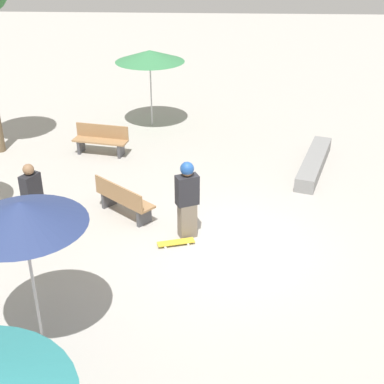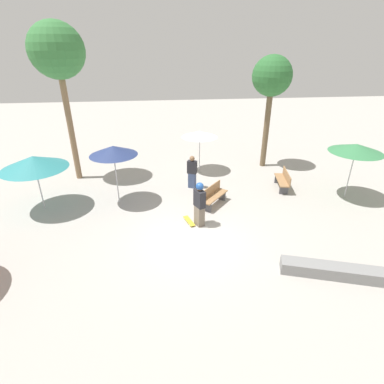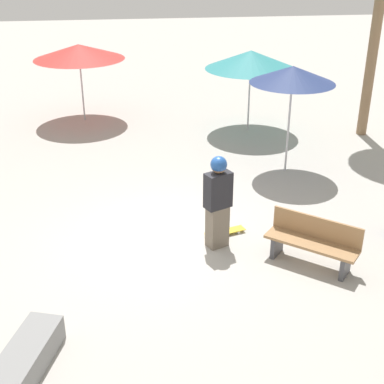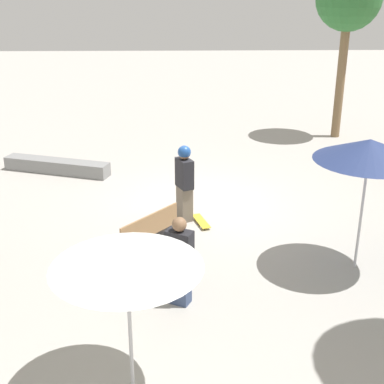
{
  "view_description": "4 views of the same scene",
  "coord_description": "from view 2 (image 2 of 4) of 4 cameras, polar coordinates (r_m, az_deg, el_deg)",
  "views": [
    {
      "loc": [
        0.32,
        9.58,
        6.28
      ],
      "look_at": [
        0.77,
        -0.01,
        1.27
      ],
      "focal_mm": 50.0,
      "sensor_mm": 36.0,
      "label": 1
    },
    {
      "loc": [
        -8.77,
        1.05,
        6.2
      ],
      "look_at": [
        0.94,
        -0.09,
        1.39
      ],
      "focal_mm": 28.0,
      "sensor_mm": 36.0,
      "label": 2
    },
    {
      "loc": [
        -0.7,
        -8.75,
        5.18
      ],
      "look_at": [
        0.42,
        -0.41,
        1.15
      ],
      "focal_mm": 50.0,
      "sensor_mm": 36.0,
      "label": 3
    },
    {
      "loc": [
        12.07,
        -0.49,
        5.16
      ],
      "look_at": [
        1.18,
        -0.21,
        0.8
      ],
      "focal_mm": 50.0,
      "sensor_mm": 36.0,
      "label": 4
    }
  ],
  "objects": [
    {
      "name": "shade_umbrella_white",
      "position": [
        15.83,
        1.48,
        10.98
      ],
      "size": [
        1.9,
        1.9,
        2.21
      ],
      "color": "#B7B7BC",
      "rests_on": "ground_plane"
    },
    {
      "name": "shade_umbrella_teal",
      "position": [
        13.34,
        -27.95,
        5.01
      ],
      "size": [
        2.58,
        2.58,
        2.32
      ],
      "color": "#B7B7BC",
      "rests_on": "ground_plane"
    },
    {
      "name": "bystander_watching",
      "position": [
        14.2,
        0.02,
        3.82
      ],
      "size": [
        0.41,
        0.5,
        1.6
      ],
      "rotation": [
        0.0,
        0.0,
        4.25
      ],
      "color": "#38476B",
      "rests_on": "ground_plane"
    },
    {
      "name": "palm_tree_right",
      "position": [
        16.64,
        14.97,
        20.18
      ],
      "size": [
        2.02,
        2.02,
        5.82
      ],
      "color": "brown",
      "rests_on": "ground_plane"
    },
    {
      "name": "skateboard",
      "position": [
        11.69,
        -0.57,
        -5.53
      ],
      "size": [
        0.82,
        0.42,
        0.07
      ],
      "rotation": [
        0.0,
        0.0,
        0.29
      ],
      "color": "gold",
      "rests_on": "ground_plane"
    },
    {
      "name": "ground_plane",
      "position": [
        10.79,
        0.09,
        -8.89
      ],
      "size": [
        60.0,
        60.0,
        0.0
      ],
      "primitive_type": "plane",
      "color": "#ADA8A0"
    },
    {
      "name": "bench_far",
      "position": [
        12.78,
        4.07,
        -0.74
      ],
      "size": [
        1.51,
        1.37,
        0.85
      ],
      "rotation": [
        0.0,
        0.0,
        2.44
      ],
      "color": "#47474C",
      "rests_on": "ground_plane"
    },
    {
      "name": "skater_main",
      "position": [
        11.09,
        1.44,
        -2.07
      ],
      "size": [
        0.54,
        0.43,
        1.77
      ],
      "rotation": [
        0.0,
        0.0,
        0.43
      ],
      "color": "#726656",
      "rests_on": "ground_plane"
    },
    {
      "name": "palm_tree_far_back",
      "position": [
        15.47,
        -24.31,
        23.01
      ],
      "size": [
        2.41,
        2.41,
        7.2
      ],
      "color": "#896B4C",
      "rests_on": "ground_plane"
    },
    {
      "name": "shade_umbrella_green",
      "position": [
        14.49,
        28.83,
        7.32
      ],
      "size": [
        2.21,
        2.21,
        2.48
      ],
      "color": "#B7B7BC",
      "rests_on": "ground_plane"
    },
    {
      "name": "bench_near",
      "position": [
        14.9,
        16.96,
        2.18
      ],
      "size": [
        1.65,
        0.74,
        0.85
      ],
      "rotation": [
        0.0,
        0.0,
        6.09
      ],
      "color": "#47474C",
      "rests_on": "ground_plane"
    },
    {
      "name": "shade_umbrella_navy",
      "position": [
        12.66,
        -14.78,
        7.63
      ],
      "size": [
        1.96,
        1.96,
        2.55
      ],
      "color": "#B7B7BC",
      "rests_on": "ground_plane"
    },
    {
      "name": "concrete_ledge",
      "position": [
        10.09,
        25.6,
        -13.44
      ],
      "size": [
        1.44,
        3.13,
        0.38
      ],
      "rotation": [
        0.0,
        0.0,
        1.26
      ],
      "color": "gray",
      "rests_on": "ground_plane"
    }
  ]
}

